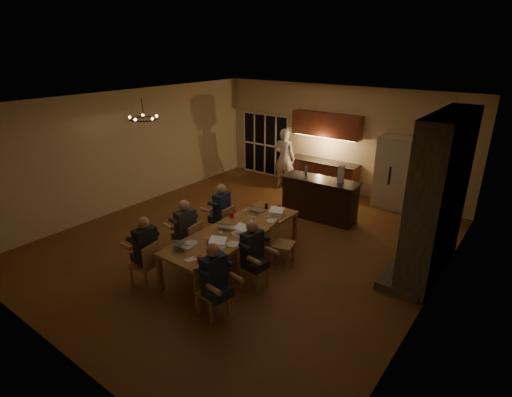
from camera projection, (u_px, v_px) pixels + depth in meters
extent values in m
plane|color=brown|center=(247.00, 241.00, 9.32)|extent=(9.00, 9.00, 0.00)
cube|color=beige|center=(339.00, 139.00, 12.11)|extent=(8.00, 0.04, 3.20)
cube|color=beige|center=(132.00, 149.00, 10.99)|extent=(0.04, 9.00, 3.20)
cube|color=beige|center=(440.00, 222.00, 6.49)|extent=(0.04, 9.00, 3.20)
cube|color=white|center=(246.00, 101.00, 8.16)|extent=(8.00, 9.00, 0.04)
cube|color=black|center=(265.00, 145.00, 13.78)|extent=(1.86, 0.08, 2.10)
cube|color=#60564B|center=(439.00, 197.00, 7.56)|extent=(0.58, 2.50, 3.20)
cube|color=beige|center=(394.00, 173.00, 10.99)|extent=(0.90, 0.68, 2.00)
cube|color=#9D683F|center=(235.00, 246.00, 8.30)|extent=(1.10, 3.28, 0.75)
cube|color=black|center=(320.00, 199.00, 10.39)|extent=(2.03, 0.77, 1.08)
imported|color=white|center=(284.00, 158.00, 12.54)|extent=(0.76, 0.56, 1.89)
torus|color=black|center=(144.00, 119.00, 8.86)|extent=(0.64, 0.64, 0.03)
cylinder|color=white|center=(220.00, 235.00, 7.87)|extent=(0.08, 0.08, 0.10)
cylinder|color=white|center=(254.00, 219.00, 8.57)|extent=(0.08, 0.08, 0.10)
cylinder|color=white|center=(246.00, 212.00, 8.92)|extent=(0.08, 0.08, 0.10)
cylinder|color=red|center=(200.00, 259.00, 6.94)|extent=(0.09, 0.09, 0.12)
cylinder|color=red|center=(232.00, 215.00, 8.74)|extent=(0.10, 0.10, 0.12)
cylinder|color=red|center=(279.00, 207.00, 9.15)|extent=(0.09, 0.09, 0.12)
cylinder|color=#B2B2B7|center=(208.00, 241.00, 7.58)|extent=(0.07, 0.07, 0.12)
cylinder|color=#3F0F0C|center=(266.00, 206.00, 9.21)|extent=(0.07, 0.07, 0.12)
cylinder|color=white|center=(233.00, 244.00, 7.57)|extent=(0.26, 0.26, 0.02)
cylinder|color=white|center=(191.00, 243.00, 7.61)|extent=(0.26, 0.26, 0.02)
cylinder|color=white|center=(272.00, 221.00, 8.57)|extent=(0.24, 0.24, 0.02)
cube|color=white|center=(191.00, 260.00, 7.04)|extent=(0.17, 0.21, 0.01)
cylinder|color=#99999E|center=(306.00, 171.00, 10.45)|extent=(0.08, 0.08, 0.24)
cube|color=silver|center=(341.00, 174.00, 9.89)|extent=(0.15, 0.15, 0.43)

